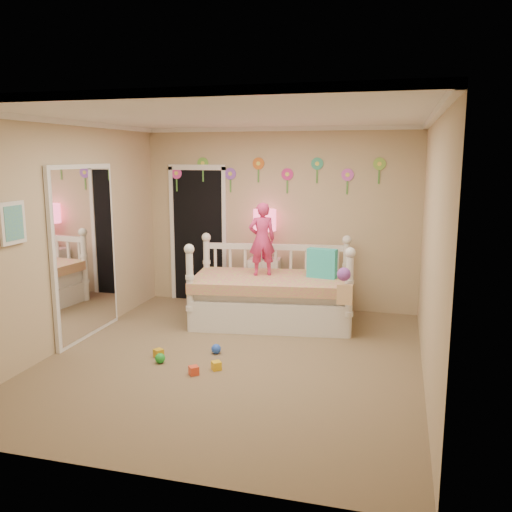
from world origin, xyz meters
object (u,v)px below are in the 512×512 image
(nightstand, at_px, (264,283))
(table_lamp, at_px, (265,226))
(daybed, at_px, (272,281))
(child, at_px, (262,239))

(nightstand, bearing_deg, table_lamp, 0.00)
(daybed, height_order, child, child)
(child, xyz_separation_m, nightstand, (-0.12, 0.62, -0.75))
(nightstand, distance_m, table_lamp, 0.84)
(nightstand, height_order, table_lamp, table_lamp)
(daybed, height_order, table_lamp, table_lamp)
(table_lamp, bearing_deg, child, -79.16)
(child, distance_m, nightstand, 0.98)
(daybed, xyz_separation_m, nightstand, (-0.27, 0.67, -0.20))
(nightstand, bearing_deg, child, -82.47)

